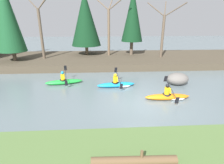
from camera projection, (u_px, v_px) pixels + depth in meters
The scene contains 13 objects.
ground_plane at pixel (143, 103), 10.19m from camera, with size 90.00×90.00×0.00m, color slate.
riverbank_far at pixel (122, 59), 19.93m from camera, with size 44.00×8.06×0.69m.
conifer_tree_mid_left at pixel (7, 15), 16.26m from camera, with size 2.62×2.62×7.75m.
conifer_tree_centre at pixel (85, 19), 19.57m from camera, with size 3.37×3.37×6.98m.
conifer_tree_mid_right at pixel (133, 15), 19.40m from camera, with size 2.43×2.43×7.22m.
bare_tree_upstream at pixel (41, 28), 17.69m from camera, with size 3.66×3.61×6.64m.
bare_tree_mid_upstream at pixel (109, 27), 19.56m from camera, with size 3.71×3.66×6.74m.
bare_tree_mid_downstream at pixel (163, 31), 18.57m from camera, with size 3.24×3.20×5.85m.
kayaker_lead at pixel (169, 96), 10.57m from camera, with size 2.77×2.06×1.20m.
kayaker_middle at pixel (117, 84), 12.57m from camera, with size 2.79×2.07×1.20m.
kayaker_trailing at pixel (64, 81), 13.11m from camera, with size 2.79×2.06×1.20m.
boulder_midstream at pixel (178, 79), 12.93m from camera, with size 1.59×1.25×0.90m.
driftwood_log at pixel (134, 161), 4.72m from camera, with size 2.33×0.30×0.44m.
Camera 1 is at (-2.37, -9.09, 4.53)m, focal length 28.00 mm.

